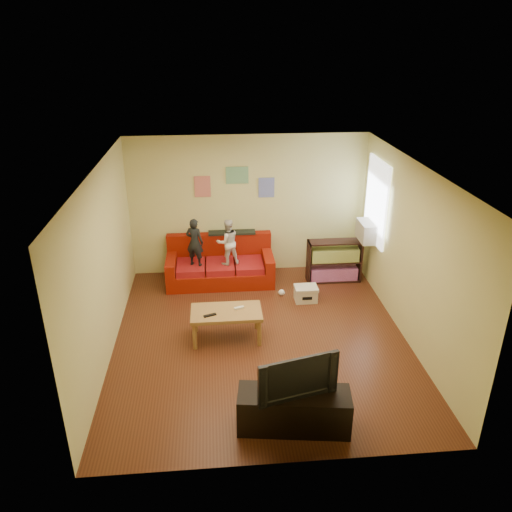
{
  "coord_description": "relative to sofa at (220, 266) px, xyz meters",
  "views": [
    {
      "loc": [
        -0.67,
        -6.57,
        4.37
      ],
      "look_at": [
        0.0,
        0.8,
        1.05
      ],
      "focal_mm": 35.0,
      "sensor_mm": 36.0,
      "label": 1
    }
  ],
  "objects": [
    {
      "name": "game_controller",
      "position": [
        0.25,
        -1.97,
        0.21
      ],
      "size": [
        0.16,
        0.09,
        0.03
      ],
      "primitive_type": "cube",
      "rotation": [
        0.0,
        0.0,
        0.31
      ],
      "color": "white",
      "rests_on": "coffee_table"
    },
    {
      "name": "ac_unit",
      "position": [
        2.67,
        -0.42,
        0.78
      ],
      "size": [
        0.28,
        0.55,
        0.35
      ],
      "primitive_type": "cube",
      "color": "#B7B2A3",
      "rests_on": "window"
    },
    {
      "name": "tv_stand",
      "position": [
        0.78,
        -4.02,
        -0.05
      ],
      "size": [
        1.38,
        0.62,
        0.5
      ],
      "primitive_type": "cube",
      "rotation": [
        0.0,
        0.0,
        -0.14
      ],
      "color": "black",
      "rests_on": "ground"
    },
    {
      "name": "child_a",
      "position": [
        -0.45,
        -0.17,
        0.58
      ],
      "size": [
        0.39,
        0.33,
        0.91
      ],
      "primitive_type": "imported",
      "rotation": [
        0.0,
        0.0,
        2.76
      ],
      "color": "black",
      "rests_on": "sofa"
    },
    {
      "name": "coffee_table",
      "position": [
        0.05,
        -2.02,
        0.12
      ],
      "size": [
        1.08,
        0.59,
        0.49
      ],
      "color": "#A77A41",
      "rests_on": "ground"
    },
    {
      "name": "artwork_center",
      "position": [
        0.37,
        0.42,
        1.65
      ],
      "size": [
        0.42,
        0.01,
        0.32
      ],
      "primitive_type": "cube",
      "color": "#72B27F",
      "rests_on": "room_shell"
    },
    {
      "name": "artwork_right",
      "position": [
        0.92,
        0.42,
        1.4
      ],
      "size": [
        0.3,
        0.01,
        0.38
      ],
      "primitive_type": "cube",
      "color": "#727FCC",
      "rests_on": "room_shell"
    },
    {
      "name": "tissue",
      "position": [
        1.09,
        -0.72,
        -0.24
      ],
      "size": [
        0.14,
        0.14,
        0.11
      ],
      "primitive_type": "sphere",
      "rotation": [
        0.0,
        0.0,
        -0.25
      ],
      "color": "white",
      "rests_on": "ground"
    },
    {
      "name": "bookshelf",
      "position": [
        2.16,
        -0.21,
        0.07
      ],
      "size": [
        1.02,
        0.31,
        0.82
      ],
      "color": "black",
      "rests_on": "ground"
    },
    {
      "name": "window",
      "position": [
        2.79,
        -0.42,
        1.34
      ],
      "size": [
        0.04,
        1.08,
        1.48
      ],
      "primitive_type": "cube",
      "color": "white",
      "rests_on": "room_shell"
    },
    {
      "name": "television",
      "position": [
        0.78,
        -4.02,
        0.49
      ],
      "size": [
        0.98,
        0.36,
        0.56
      ],
      "primitive_type": "imported",
      "rotation": [
        0.0,
        0.0,
        0.25
      ],
      "color": "black",
      "rests_on": "tv_stand"
    },
    {
      "name": "artwork_left",
      "position": [
        -0.28,
        0.42,
        1.45
      ],
      "size": [
        0.3,
        0.01,
        0.4
      ],
      "primitive_type": "cube",
      "color": "#D87266",
      "rests_on": "room_shell"
    },
    {
      "name": "child_b",
      "position": [
        0.15,
        -0.17,
        0.56
      ],
      "size": [
        0.5,
        0.44,
        0.88
      ],
      "primitive_type": "imported",
      "rotation": [
        0.0,
        0.0,
        3.42
      ],
      "color": "silver",
      "rests_on": "sofa"
    },
    {
      "name": "file_box",
      "position": [
        1.49,
        -0.96,
        -0.15
      ],
      "size": [
        0.4,
        0.31,
        0.28
      ],
      "color": "beige",
      "rests_on": "ground"
    },
    {
      "name": "sofa",
      "position": [
        0.0,
        0.0,
        0.0
      ],
      "size": [
        2.0,
        0.92,
        0.88
      ],
      "color": "maroon",
      "rests_on": "ground"
    },
    {
      "name": "remote",
      "position": [
        -0.2,
        -2.14,
        0.2
      ],
      "size": [
        0.2,
        0.11,
        0.02
      ],
      "primitive_type": "cube",
      "rotation": [
        0.0,
        0.0,
        0.33
      ],
      "color": "black",
      "rests_on": "coffee_table"
    },
    {
      "name": "room_shell",
      "position": [
        0.57,
        -2.07,
        1.05
      ],
      "size": [
        4.52,
        5.02,
        2.72
      ],
      "color": "#572917",
      "rests_on": "ground"
    }
  ]
}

